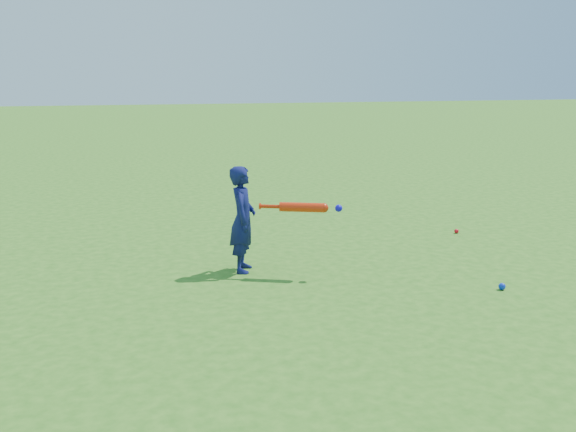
# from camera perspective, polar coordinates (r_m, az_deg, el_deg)

# --- Properties ---
(ground) EXTENTS (80.00, 80.00, 0.00)m
(ground) POSITION_cam_1_polar(r_m,az_deg,el_deg) (7.48, -1.14, -4.11)
(ground) COLOR #2F6D1A
(ground) RESTS_ON ground
(child) EXTENTS (0.39, 0.49, 1.17)m
(child) POSITION_cam_1_polar(r_m,az_deg,el_deg) (7.03, -4.04, -0.29)
(child) COLOR #10154C
(child) RESTS_ON ground
(ground_ball_red) EXTENTS (0.06, 0.06, 0.06)m
(ground_ball_red) POSITION_cam_1_polar(r_m,az_deg,el_deg) (9.10, 14.75, -1.31)
(ground_ball_red) COLOR red
(ground_ball_red) RESTS_ON ground
(ground_ball_blue) EXTENTS (0.07, 0.07, 0.07)m
(ground_ball_blue) POSITION_cam_1_polar(r_m,az_deg,el_deg) (6.89, 18.49, -5.96)
(ground_ball_blue) COLOR #0B2BC3
(ground_ball_blue) RESTS_ON ground
(bat_swing) EXTENTS (0.84, 0.40, 0.10)m
(bat_swing) POSITION_cam_1_polar(r_m,az_deg,el_deg) (6.84, 1.56, 0.77)
(bat_swing) COLOR red
(bat_swing) RESTS_ON ground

